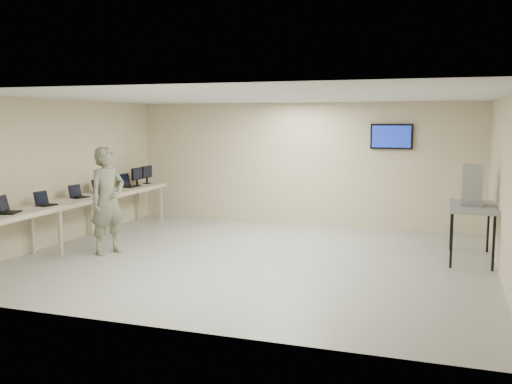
% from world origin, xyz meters
% --- Properties ---
extents(room, '(8.01, 7.01, 2.81)m').
position_xyz_m(room, '(0.03, 0.06, 1.41)').
color(room, '#ABAD9A').
rests_on(room, ground).
extents(workbench, '(0.76, 6.00, 0.90)m').
position_xyz_m(workbench, '(-3.59, 0.00, 0.83)').
color(workbench, beige).
rests_on(workbench, ground).
extents(laptop_0, '(0.40, 0.43, 0.28)m').
position_xyz_m(laptop_0, '(-3.62, -1.80, 0.97)').
color(laptop_0, black).
rests_on(laptop_0, workbench).
extents(laptop_1, '(0.30, 0.35, 0.25)m').
position_xyz_m(laptop_1, '(-3.58, -0.93, 0.97)').
color(laptop_1, black).
rests_on(laptop_1, workbench).
extents(laptop_2, '(0.31, 0.35, 0.25)m').
position_xyz_m(laptop_2, '(-3.65, 0.13, 0.97)').
color(laptop_2, black).
rests_on(laptop_2, workbench).
extents(laptop_3, '(0.34, 0.39, 0.29)m').
position_xyz_m(laptop_3, '(-3.66, 0.89, 0.97)').
color(laptop_3, black).
rests_on(laptop_3, workbench).
extents(laptop_4, '(0.32, 0.39, 0.30)m').
position_xyz_m(laptop_4, '(-3.66, 2.00, 0.98)').
color(laptop_4, black).
rests_on(laptop_4, workbench).
extents(monitor_near, '(0.19, 0.42, 0.41)m').
position_xyz_m(monitor_near, '(-3.60, 2.30, 1.15)').
color(monitor_near, black).
rests_on(monitor_near, workbench).
extents(monitor_far, '(0.19, 0.43, 0.42)m').
position_xyz_m(monitor_far, '(-3.60, 2.75, 1.15)').
color(monitor_far, black).
rests_on(monitor_far, workbench).
extents(soldier, '(0.69, 0.83, 1.93)m').
position_xyz_m(soldier, '(-2.60, -0.45, 0.97)').
color(soldier, '#576147').
rests_on(soldier, ground).
extents(side_table, '(0.74, 1.58, 0.95)m').
position_xyz_m(side_table, '(3.60, 1.14, 0.88)').
color(side_table, gray).
rests_on(side_table, ground).
extents(storage_bins, '(0.33, 0.37, 0.70)m').
position_xyz_m(storage_bins, '(3.58, 1.14, 1.30)').
color(storage_bins, '#94999D').
rests_on(storage_bins, side_table).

